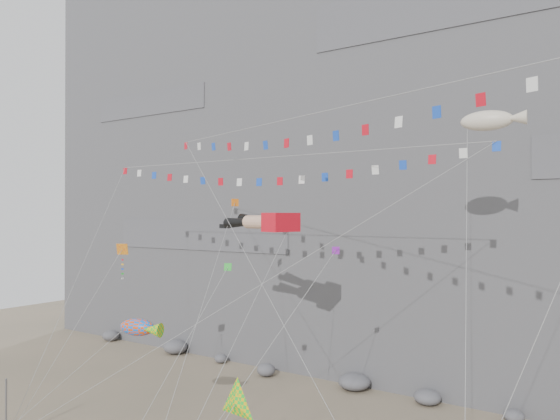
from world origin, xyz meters
TOP-DOWN VIEW (x-y plane):
  - cliff at (0.00, 32.00)m, footprint 80.00×28.00m
  - talus_boulders at (0.00, 17.00)m, footprint 60.00×3.00m
  - anchor_pole_left at (-13.56, -4.05)m, footprint 0.12×0.12m
  - legs_kite at (-1.91, 7.16)m, footprint 8.12×16.32m
  - flag_banner_upper at (-1.92, 7.88)m, footprint 29.72×12.14m
  - flag_banner_lower at (4.71, 3.68)m, footprint 30.94×11.82m
  - harlequin_kite at (-11.04, 2.84)m, footprint 4.27×6.99m
  - fish_windsock at (-7.05, 0.75)m, footprint 9.42×5.72m
  - delta_kite at (3.38, -2.32)m, footprint 2.49×5.69m
  - blimp_windsock at (12.03, 9.65)m, footprint 4.19×13.17m
  - small_kite_a at (-5.57, 8.56)m, footprint 6.30×14.98m
  - small_kite_b at (4.57, 4.94)m, footprint 3.86×12.48m
  - small_kite_c at (-1.65, 2.94)m, footprint 0.97×10.49m

SIDE VIEW (x-z plane):
  - talus_boulders at x=0.00m, z-range 0.00..1.20m
  - anchor_pole_left at x=-13.56m, z-range 0.00..3.85m
  - delta_kite at x=3.38m, z-range 1.39..8.83m
  - fish_windsock at x=-7.05m, z-range 1.39..12.57m
  - small_kite_c at x=-1.65m, z-range 3.30..18.00m
  - harlequin_kite at x=-11.04m, z-range 4.83..18.35m
  - small_kite_b at x=4.57m, z-range 3.08..20.28m
  - legs_kite at x=-1.91m, z-range 3.89..23.27m
  - small_kite_a at x=-5.57m, z-range 4.01..25.41m
  - flag_banner_upper at x=-1.92m, z-range 5.73..30.25m
  - blimp_windsock at x=12.03m, z-range 7.87..30.92m
  - flag_banner_lower at x=4.71m, z-range 8.51..31.06m
  - cliff at x=0.00m, z-range 0.00..50.00m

